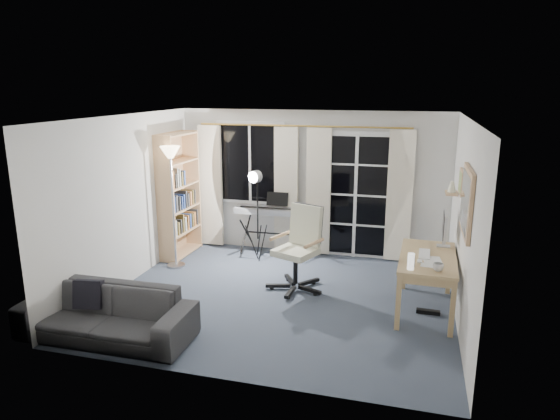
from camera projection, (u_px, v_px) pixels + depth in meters
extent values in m
cube|color=#343C4D|center=(280.00, 298.00, 6.73)|extent=(4.50, 4.00, 0.02)
cube|color=white|center=(251.00, 163.00, 8.49)|extent=(1.20, 0.06, 1.40)
cube|color=black|center=(250.00, 163.00, 8.46)|extent=(1.10, 0.02, 1.30)
cube|color=white|center=(250.00, 163.00, 8.45)|extent=(0.04, 0.03, 1.30)
cube|color=white|center=(356.00, 196.00, 8.14)|extent=(1.32, 0.06, 2.11)
cube|color=black|center=(337.00, 196.00, 8.19)|extent=(0.55, 0.02, 1.95)
cube|color=black|center=(374.00, 198.00, 8.04)|extent=(0.55, 0.02, 1.95)
cube|color=white|center=(355.00, 197.00, 8.11)|extent=(0.05, 0.04, 2.05)
cube|color=white|center=(354.00, 225.00, 8.22)|extent=(1.15, 0.03, 0.03)
cube|color=white|center=(355.00, 195.00, 8.10)|extent=(1.15, 0.03, 0.03)
cube|color=white|center=(357.00, 165.00, 7.98)|extent=(1.15, 0.03, 0.03)
cylinder|color=gold|center=(302.00, 126.00, 8.02)|extent=(3.50, 0.03, 0.03)
cube|color=beige|center=(211.00, 186.00, 8.67)|extent=(0.40, 0.07, 2.10)
cube|color=beige|center=(286.00, 190.00, 8.33)|extent=(0.40, 0.07, 2.10)
cube|color=beige|center=(318.00, 192.00, 8.19)|extent=(0.40, 0.07, 2.10)
cube|color=beige|center=(400.00, 197.00, 7.86)|extent=(0.40, 0.07, 2.10)
cube|color=tan|center=(165.00, 201.00, 7.81)|extent=(0.33, 0.04, 2.05)
cube|color=tan|center=(191.00, 189.00, 8.67)|extent=(0.33, 0.04, 2.05)
cube|color=tan|center=(171.00, 194.00, 8.28)|extent=(0.06, 0.92, 2.05)
cube|color=tan|center=(181.00, 252.00, 8.48)|extent=(0.35, 0.93, 0.03)
cube|color=tan|center=(180.00, 231.00, 8.39)|extent=(0.35, 0.93, 0.03)
cube|color=tan|center=(179.00, 208.00, 8.29)|extent=(0.35, 0.93, 0.03)
cube|color=tan|center=(178.00, 185.00, 8.20)|extent=(0.35, 0.93, 0.03)
cube|color=tan|center=(177.00, 162.00, 8.10)|extent=(0.35, 0.93, 0.03)
cube|color=tan|center=(176.00, 134.00, 8.00)|extent=(0.35, 0.93, 0.03)
cube|color=#AFB4A9|center=(170.00, 228.00, 8.00)|extent=(0.23, 0.07, 0.26)
cube|color=olive|center=(173.00, 228.00, 8.10)|extent=(0.23, 0.05, 0.21)
cube|color=#373737|center=(176.00, 226.00, 8.17)|extent=(0.23, 0.04, 0.24)
cube|color=olive|center=(178.00, 223.00, 8.24)|extent=(0.23, 0.04, 0.31)
cube|color=#AFB4A9|center=(180.00, 224.00, 8.32)|extent=(0.23, 0.06, 0.24)
cube|color=#CA7839|center=(183.00, 222.00, 8.40)|extent=(0.23, 0.04, 0.25)
cube|color=#2F498F|center=(185.00, 221.00, 8.48)|extent=(0.23, 0.06, 0.25)
cube|color=olive|center=(187.00, 220.00, 8.56)|extent=(0.23, 0.04, 0.24)
cube|color=#CA7839|center=(189.00, 218.00, 8.63)|extent=(0.23, 0.06, 0.24)
cube|color=#373737|center=(192.00, 216.00, 8.71)|extent=(0.23, 0.03, 0.27)
cube|color=#2F498F|center=(169.00, 204.00, 7.90)|extent=(0.23, 0.04, 0.28)
cube|color=#373737|center=(171.00, 203.00, 7.97)|extent=(0.23, 0.07, 0.27)
cube|color=#373737|center=(174.00, 203.00, 8.07)|extent=(0.23, 0.04, 0.24)
cube|color=#2F498F|center=(176.00, 203.00, 8.14)|extent=(0.23, 0.04, 0.22)
cube|color=#2F498F|center=(178.00, 201.00, 8.21)|extent=(0.23, 0.04, 0.24)
cube|color=#373737|center=(181.00, 199.00, 8.27)|extent=(0.23, 0.04, 0.28)
cube|color=#373737|center=(183.00, 200.00, 8.35)|extent=(0.23, 0.05, 0.22)
cube|color=#D2864E|center=(185.00, 198.00, 8.43)|extent=(0.23, 0.05, 0.24)
cube|color=olive|center=(187.00, 197.00, 8.51)|extent=(0.23, 0.04, 0.25)
cube|color=#373737|center=(189.00, 196.00, 8.57)|extent=(0.23, 0.04, 0.24)
cube|color=#CA7839|center=(167.00, 180.00, 7.80)|extent=(0.23, 0.04, 0.29)
cube|color=#373737|center=(170.00, 181.00, 7.88)|extent=(0.23, 0.04, 0.22)
cube|color=#AFB4A9|center=(172.00, 178.00, 7.94)|extent=(0.23, 0.04, 0.31)
cube|color=#AFB4A9|center=(174.00, 178.00, 8.01)|extent=(0.23, 0.04, 0.28)
cube|color=olive|center=(176.00, 179.00, 8.09)|extent=(0.23, 0.04, 0.23)
cube|color=#2F498F|center=(179.00, 177.00, 8.16)|extent=(0.23, 0.05, 0.24)
cylinder|color=#B2B2B7|center=(176.00, 265.00, 7.90)|extent=(0.33, 0.33, 0.03)
cylinder|color=#B2B2B7|center=(173.00, 211.00, 7.69)|extent=(0.04, 0.04, 1.76)
cone|color=#FFE5B2|center=(170.00, 152.00, 7.47)|extent=(0.36, 0.36, 0.18)
cylinder|color=black|center=(246.00, 232.00, 8.49)|extent=(0.04, 0.66, 0.59)
cylinder|color=black|center=(246.00, 232.00, 8.49)|extent=(0.04, 0.66, 0.59)
cylinder|color=black|center=(307.00, 236.00, 8.25)|extent=(0.04, 0.66, 0.59)
cylinder|color=black|center=(307.00, 236.00, 8.25)|extent=(0.04, 0.66, 0.59)
cylinder|color=black|center=(276.00, 234.00, 8.37)|extent=(1.05, 0.05, 0.03)
cube|color=silver|center=(276.00, 211.00, 8.27)|extent=(1.37, 0.38, 0.09)
cube|color=white|center=(275.00, 210.00, 8.18)|extent=(1.26, 0.18, 0.02)
cube|color=black|center=(275.00, 209.00, 8.22)|extent=(1.21, 0.11, 0.01)
cube|color=black|center=(277.00, 199.00, 8.33)|extent=(0.37, 0.08, 0.23)
cylinder|color=black|center=(263.00, 244.00, 8.14)|extent=(0.11, 0.22, 0.60)
cylinder|color=black|center=(259.00, 241.00, 8.29)|extent=(0.15, 0.20, 0.61)
cylinder|color=black|center=(252.00, 243.00, 8.16)|extent=(0.24, 0.05, 0.61)
cylinder|color=black|center=(258.00, 208.00, 8.05)|extent=(0.03, 0.03, 1.04)
cylinder|color=silver|center=(255.00, 177.00, 7.89)|extent=(0.23, 0.18, 0.20)
cylinder|color=white|center=(253.00, 177.00, 7.84)|extent=(0.17, 0.08, 0.17)
cube|color=black|center=(310.00, 290.00, 6.86)|extent=(0.35, 0.18, 0.04)
cylinder|color=black|center=(315.00, 293.00, 6.82)|extent=(0.07, 0.07, 0.06)
cube|color=black|center=(309.00, 282.00, 7.14)|extent=(0.27, 0.31, 0.04)
cylinder|color=black|center=(314.00, 282.00, 7.19)|extent=(0.07, 0.07, 0.06)
cube|color=black|center=(290.00, 280.00, 7.23)|extent=(0.24, 0.33, 0.04)
cylinder|color=black|center=(288.00, 279.00, 7.32)|extent=(0.07, 0.07, 0.06)
cube|color=black|center=(278.00, 286.00, 7.01)|extent=(0.36, 0.14, 0.04)
cylinder|color=black|center=(272.00, 287.00, 7.01)|extent=(0.07, 0.07, 0.06)
cube|color=black|center=(290.00, 292.00, 6.78)|extent=(0.08, 0.36, 0.04)
cylinder|color=black|center=(288.00, 296.00, 6.70)|extent=(0.07, 0.07, 0.06)
cylinder|color=black|center=(295.00, 268.00, 6.94)|extent=(0.09, 0.09, 0.44)
cube|color=beige|center=(296.00, 252.00, 6.88)|extent=(0.66, 0.66, 0.09)
cube|color=beige|center=(306.00, 225.00, 6.99)|extent=(0.50, 0.31, 0.58)
cube|color=black|center=(308.00, 223.00, 7.02)|extent=(0.47, 0.27, 0.53)
cylinder|color=tan|center=(280.00, 236.00, 7.02)|extent=(0.21, 0.43, 0.05)
cylinder|color=tan|center=(314.00, 243.00, 6.69)|extent=(0.21, 0.43, 0.05)
cube|color=tan|center=(428.00, 258.00, 6.20)|extent=(0.71, 1.37, 0.04)
cube|color=tan|center=(428.00, 263.00, 6.22)|extent=(0.67, 1.33, 0.10)
cube|color=tan|center=(398.00, 302.00, 5.78)|extent=(0.06, 0.06, 0.68)
cube|color=tan|center=(452.00, 309.00, 5.61)|extent=(0.06, 0.06, 0.68)
cube|color=tan|center=(404.00, 265.00, 6.96)|extent=(0.06, 0.06, 0.68)
cube|color=tan|center=(449.00, 270.00, 6.80)|extent=(0.06, 0.06, 0.68)
cube|color=silver|center=(443.00, 246.00, 6.56)|extent=(0.18, 0.12, 0.01)
cube|color=silver|center=(444.00, 237.00, 6.53)|extent=(0.04, 0.03, 0.21)
cube|color=silver|center=(445.00, 225.00, 6.50)|extent=(0.05, 0.52, 0.33)
cube|color=black|center=(443.00, 225.00, 6.50)|extent=(0.02, 0.48, 0.29)
cube|color=white|center=(424.00, 254.00, 6.25)|extent=(0.15, 0.41, 0.02)
cube|color=white|center=(420.00, 261.00, 5.99)|extent=(0.06, 0.10, 0.02)
cube|color=white|center=(432.00, 260.00, 6.04)|extent=(0.24, 0.31, 0.01)
cube|color=white|center=(430.00, 265.00, 5.87)|extent=(0.22, 0.17, 0.00)
cube|color=black|center=(413.00, 262.00, 5.82)|extent=(0.05, 0.04, 0.12)
cylinder|color=white|center=(411.00, 261.00, 5.73)|extent=(0.08, 0.08, 0.19)
cube|color=black|center=(428.00, 312.00, 6.26)|extent=(0.29, 0.09, 0.05)
imported|color=silver|center=(438.00, 266.00, 5.69)|extent=(0.12, 0.10, 0.12)
cube|color=tan|center=(467.00, 202.00, 5.46)|extent=(0.04, 0.94, 0.74)
cube|color=white|center=(465.00, 201.00, 5.47)|extent=(0.01, 0.84, 0.64)
cube|color=tan|center=(461.00, 182.00, 6.29)|extent=(0.03, 0.42, 0.32)
cube|color=#57AF63|center=(460.00, 182.00, 6.29)|extent=(0.00, 0.36, 0.26)
cube|color=tan|center=(451.00, 193.00, 6.84)|extent=(0.16, 0.30, 0.02)
cone|color=beige|center=(452.00, 187.00, 6.81)|extent=(0.12, 0.12, 0.15)
imported|color=#2A2A2D|center=(106.00, 306.00, 5.60)|extent=(1.96, 0.59, 0.76)
cube|color=black|center=(89.00, 294.00, 5.74)|extent=(0.36, 0.24, 0.34)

